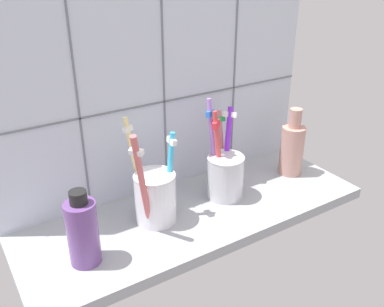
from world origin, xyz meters
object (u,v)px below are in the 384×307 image
(toothbrush_cup_right, at_px, (225,172))
(soap_bottle, at_px, (83,231))
(toothbrush_cup_left, at_px, (155,195))
(ceramic_vase, at_px, (292,148))

(toothbrush_cup_right, distance_m, soap_bottle, 0.30)
(toothbrush_cup_left, xyz_separation_m, ceramic_vase, (0.32, 0.00, 0.01))
(toothbrush_cup_right, distance_m, ceramic_vase, 0.17)
(toothbrush_cup_left, xyz_separation_m, toothbrush_cup_right, (0.15, 0.00, -0.00))
(toothbrush_cup_left, bearing_deg, ceramic_vase, 0.45)
(toothbrush_cup_left, height_order, toothbrush_cup_right, toothbrush_cup_right)
(toothbrush_cup_left, distance_m, soap_bottle, 0.15)
(toothbrush_cup_right, bearing_deg, ceramic_vase, -0.30)
(toothbrush_cup_left, relative_size, toothbrush_cup_right, 0.99)
(toothbrush_cup_left, relative_size, soap_bottle, 1.53)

